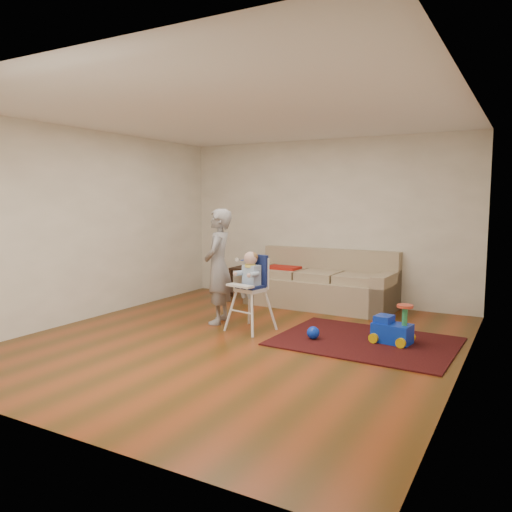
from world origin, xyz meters
The scene contains 9 objects.
ground centered at (0.00, 0.00, 0.00)m, with size 5.50×5.50×0.00m, color #492E0E.
room_envelope centered at (0.00, 0.53, 1.88)m, with size 5.04×5.52×2.72m.
sofa centered at (0.12, 2.30, 0.45)m, with size 2.37×1.02×0.90m.
side_table centered at (-1.35, 2.54, 0.26)m, with size 0.51×0.51×0.51m, color black, non-canonical shape.
area_rug centered at (1.36, 0.67, 0.01)m, with size 2.08×1.56×0.02m, color black.
ride_on_toy centered at (1.66, 0.76, 0.26)m, with size 0.44×0.31×0.48m, color #0C34D6, non-canonical shape.
toy_ball centered at (0.78, 0.44, 0.09)m, with size 0.16×0.16×0.16m, color #0C34D6.
high_chair centered at (-0.12, 0.47, 0.51)m, with size 0.57×0.57×1.05m.
adult centered at (-0.72, 0.62, 0.79)m, with size 0.58×0.38×1.59m, color gray.
Camera 1 is at (3.06, -5.10, 1.71)m, focal length 35.00 mm.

